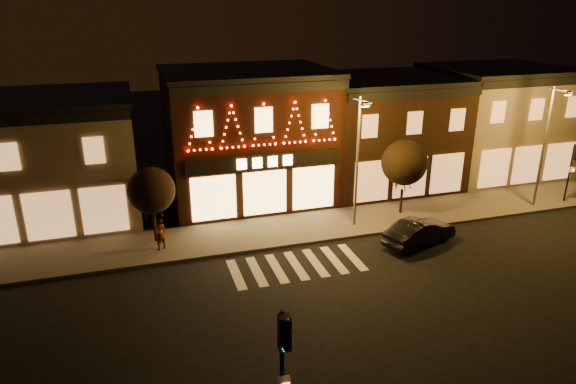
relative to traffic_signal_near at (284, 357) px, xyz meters
name	(u,v)px	position (x,y,z in m)	size (l,w,h in m)	color
ground	(326,309)	(3.79, 6.54, -3.35)	(120.00, 120.00, 0.00)	black
sidewalk_far	(308,227)	(5.79, 14.54, -3.27)	(44.00, 4.00, 0.15)	#47423D
building_left	(26,160)	(-9.21, 20.54, 0.32)	(12.20, 8.28, 7.30)	#6C624D
building_pulp	(248,135)	(3.79, 20.52, 0.82)	(10.20, 8.34, 8.30)	black
building_right_a	(383,131)	(13.29, 20.54, 0.42)	(9.20, 8.28, 7.50)	#361F12
building_right_b	(493,120)	(22.29, 20.54, 0.57)	(9.20, 8.28, 7.80)	#6C624D
traffic_signal_near	(284,357)	(0.00, 0.00, 0.00)	(0.33, 0.47, 4.54)	black
traffic_signal_far	(573,161)	(22.81, 13.33, -0.53)	(0.31, 0.43, 3.74)	black
streetlamp_mid	(358,153)	(8.35, 13.77, 1.11)	(0.71, 1.68, 7.34)	#59595E
streetlamp_right	(547,139)	(20.33, 13.19, 1.14)	(0.68, 1.69, 7.39)	#59595E
tree_left	(151,190)	(-2.60, 15.14, -0.34)	(2.44, 2.44, 4.08)	black
tree_right	(404,163)	(11.81, 14.79, -0.04)	(2.70, 2.70, 4.51)	black
dark_sedan	(420,232)	(10.78, 10.89, -2.65)	(1.48, 4.25, 1.40)	black
pedestrian	(160,234)	(-2.40, 14.02, -2.34)	(0.62, 0.41, 1.71)	gray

